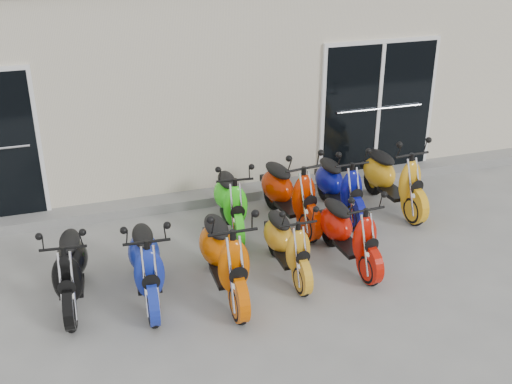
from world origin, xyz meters
TOP-DOWN VIEW (x-y plane):
  - ground at (0.00, 0.00)m, footprint 80.00×80.00m
  - building at (0.00, 5.20)m, footprint 14.00×6.00m
  - front_step at (0.00, 2.02)m, footprint 14.00×0.40m
  - door_left at (-3.20, 2.17)m, footprint 1.07×0.08m
  - door_right at (2.60, 2.17)m, footprint 2.02×0.08m
  - scooter_front_black at (-2.49, -0.14)m, footprint 0.72×1.62m
  - scooter_front_blue at (-1.64, -0.32)m, footprint 0.68×1.65m
  - scooter_front_orange_a at (-0.74, -0.50)m, footprint 0.65×1.76m
  - scooter_front_orange_b at (0.12, -0.32)m, footprint 0.54×1.48m
  - scooter_front_red at (0.95, -0.32)m, footprint 0.67×1.60m
  - scooter_back_green at (-0.24, 1.01)m, footprint 0.73×1.62m
  - scooter_back_red at (0.61, 0.94)m, footprint 0.84×1.78m
  - scooter_back_blue at (1.42, 1.00)m, footprint 0.59×1.60m
  - scooter_back_yellow at (2.28, 0.94)m, footprint 0.74×1.75m

SIDE VIEW (x-z plane):
  - ground at x=0.00m, z-range 0.00..0.00m
  - front_step at x=0.00m, z-range 0.00..0.15m
  - scooter_front_orange_b at x=0.12m, z-range 0.00..1.09m
  - scooter_front_black at x=-2.49m, z-range 0.00..1.16m
  - scooter_front_red at x=0.95m, z-range 0.00..1.16m
  - scooter_back_green at x=-0.24m, z-range 0.00..1.16m
  - scooter_back_blue at x=1.42m, z-range 0.00..1.18m
  - scooter_front_blue at x=-1.64m, z-range 0.00..1.19m
  - scooter_back_yellow at x=2.28m, z-range 0.00..1.26m
  - scooter_back_red at x=0.61m, z-range 0.00..1.27m
  - scooter_front_orange_a at x=-0.74m, z-range 0.00..1.29m
  - door_left at x=-3.20m, z-range 0.15..2.37m
  - door_right at x=2.60m, z-range 0.15..2.37m
  - building at x=0.00m, z-range 0.00..3.20m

